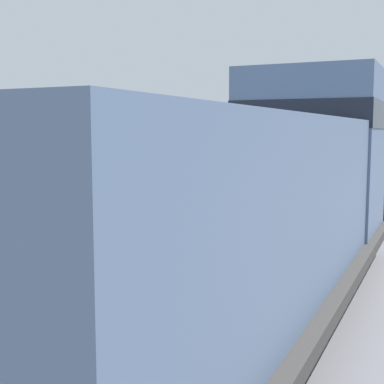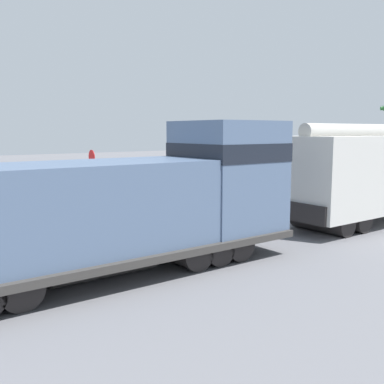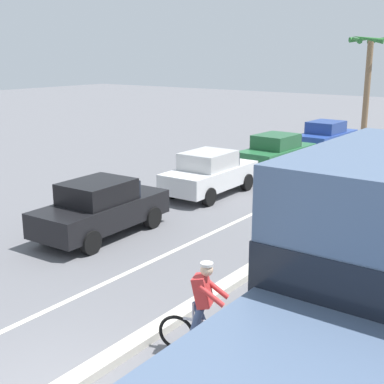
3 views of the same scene
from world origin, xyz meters
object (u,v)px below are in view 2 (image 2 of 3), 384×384
at_px(parked_car_white, 249,179).
at_px(stop_sign, 92,166).
at_px(hopper_car_lead, 378,173).
at_px(cyclist, 193,206).
at_px(parked_car_black, 178,186).
at_px(locomotive, 129,208).
at_px(parked_car_green, 303,175).
at_px(parked_car_blue, 350,171).

relative_size(parked_car_white, stop_sign, 1.47).
height_order(hopper_car_lead, cyclist, hopper_car_lead).
xyz_separation_m(cyclist, stop_sign, (-8.10, -0.84, 1.21)).
bearing_deg(parked_car_white, parked_car_black, -89.37).
relative_size(locomotive, parked_car_black, 2.72).
bearing_deg(locomotive, parked_car_green, 117.35).
xyz_separation_m(parked_car_white, parked_car_green, (0.01, 5.24, 0.00)).
relative_size(parked_car_white, parked_car_green, 0.99).
distance_m(locomotive, parked_car_black, 13.16).
bearing_deg(stop_sign, locomotive, -19.53).
xyz_separation_m(parked_car_green, parked_car_blue, (-0.05, 5.65, 0.00)).
relative_size(hopper_car_lead, stop_sign, 3.68).
bearing_deg(hopper_car_lead, locomotive, -90.00).
xyz_separation_m(hopper_car_lead, parked_car_black, (-9.96, -3.62, -1.26)).
bearing_deg(cyclist, stop_sign, -174.05).
relative_size(locomotive, parked_car_green, 2.72).
height_order(locomotive, parked_car_black, locomotive).
xyz_separation_m(locomotive, parked_car_blue, (-10.06, 25.00, -0.98)).
distance_m(locomotive, parked_car_blue, 26.97).
bearing_deg(parked_car_black, cyclist, -29.64).
bearing_deg(parked_car_black, parked_car_blue, 90.33).
bearing_deg(parked_car_green, stop_sign, -97.78).
bearing_deg(parked_car_blue, locomotive, -68.08).
relative_size(parked_car_black, parked_car_white, 1.01).
bearing_deg(parked_car_green, hopper_car_lead, -35.71).
height_order(locomotive, hopper_car_lead, locomotive).
bearing_deg(cyclist, locomotive, -52.25).
xyz_separation_m(parked_car_black, parked_car_white, (-0.06, 5.58, 0.00)).
xyz_separation_m(parked_car_black, parked_car_green, (-0.05, 10.82, 0.00)).
bearing_deg(hopper_car_lead, parked_car_white, 168.93).
distance_m(parked_car_green, cyclist, 15.46).
height_order(cyclist, stop_sign, stop_sign).
height_order(parked_car_green, cyclist, cyclist).
bearing_deg(parked_car_black, parked_car_green, 90.26).
xyz_separation_m(parked_car_black, cyclist, (6.00, -3.41, 0.00)).
xyz_separation_m(hopper_car_lead, cyclist, (-3.97, -7.03, -1.26)).
relative_size(cyclist, stop_sign, 0.60).
bearing_deg(locomotive, parked_car_black, 139.41).
height_order(locomotive, parked_car_white, locomotive).
bearing_deg(cyclist, hopper_car_lead, 60.55).
distance_m(locomotive, cyclist, 6.56).
distance_m(hopper_car_lead, parked_car_black, 10.68).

